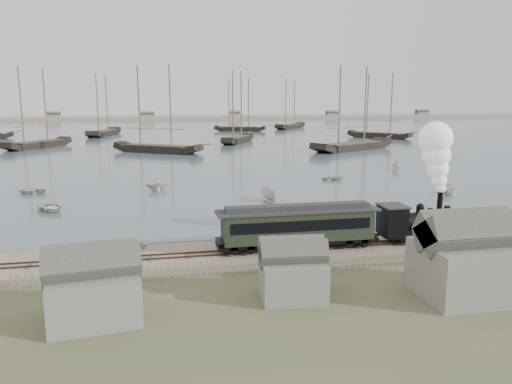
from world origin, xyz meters
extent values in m
plane|color=tan|center=(0.00, 0.00, 0.00)|extent=(600.00, 600.00, 0.00)
cube|color=#455A63|center=(0.00, 170.00, 0.03)|extent=(600.00, 336.00, 0.06)
cube|color=#3C2520|center=(0.00, -2.50, 0.10)|extent=(120.00, 0.08, 0.12)
cube|color=#3C2520|center=(0.00, -1.50, 0.10)|extent=(120.00, 0.08, 0.12)
cube|color=#3A2D25|center=(0.00, -2.00, 0.03)|extent=(120.00, 1.80, 0.06)
cube|color=tan|center=(0.00, 250.00, 0.00)|extent=(500.00, 20.00, 1.80)
cube|color=black|center=(16.65, -2.00, 0.76)|extent=(7.43, 2.19, 0.27)
cylinder|color=black|center=(16.22, -2.00, 1.85)|extent=(4.59, 1.64, 1.64)
cube|color=black|center=(13.81, -2.00, 2.07)|extent=(1.97, 2.40, 2.51)
cube|color=#2A2A2D|center=(13.81, -2.00, 3.38)|extent=(2.19, 2.62, 0.13)
cylinder|color=black|center=(18.29, -2.00, 3.33)|extent=(0.48, 0.48, 1.75)
sphere|color=black|center=(16.44, -2.00, 3.13)|extent=(0.70, 0.70, 0.70)
cone|color=black|center=(20.15, -2.00, 0.65)|extent=(1.53, 2.19, 2.19)
cube|color=black|center=(19.06, -2.00, 2.95)|extent=(0.38, 0.38, 0.38)
cube|color=black|center=(5.25, -2.00, 0.70)|extent=(13.75, 2.26, 0.34)
cube|color=black|center=(5.25, -2.00, 2.07)|extent=(12.76, 2.45, 2.45)
cube|color=black|center=(5.25, -3.25, 2.32)|extent=(11.78, 0.06, 0.88)
cube|color=black|center=(5.25, -0.75, 2.32)|extent=(11.78, 0.06, 0.88)
cube|color=#2A2A2D|center=(5.25, -2.00, 3.35)|extent=(13.75, 2.65, 0.18)
cube|color=#2A2A2D|center=(5.25, -2.00, 3.65)|extent=(12.27, 1.18, 0.44)
imported|color=beige|center=(-9.24, 0.28, 0.44)|extent=(3.02, 4.22, 0.87)
imported|color=beige|center=(-18.07, 17.02, 0.48)|extent=(4.99, 4.81, 0.84)
imported|color=beige|center=(-6.17, 27.74, 0.90)|extent=(2.79, 3.22, 1.67)
imported|color=beige|center=(7.26, 17.85, 0.84)|extent=(4.28, 2.35, 1.57)
imported|color=beige|center=(20.52, 31.09, 0.41)|extent=(2.52, 3.47, 0.71)
imported|color=beige|center=(31.29, 16.85, 0.77)|extent=(3.30, 3.47, 1.43)
imported|color=beige|center=(35.77, 40.46, 0.77)|extent=(3.89, 2.89, 1.42)
imported|color=beige|center=(-22.63, 28.72, 0.44)|extent=(3.60, 4.29, 0.76)
camera|label=1|loc=(-6.28, -41.08, 12.64)|focal=35.00mm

